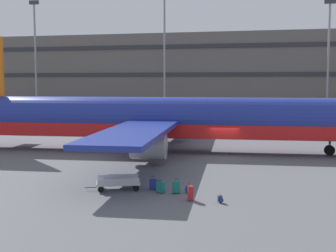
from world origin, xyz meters
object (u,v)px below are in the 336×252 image
at_px(backpack_red, 188,190).
at_px(baggage_cart, 118,183).
at_px(backpack_navy, 221,199).
at_px(suitcase_large, 153,184).
at_px(suitcase_purple, 176,187).
at_px(suitcase_scuffed, 161,187).
at_px(suitcase_small, 190,193).
at_px(airliner, 164,120).

xyz_separation_m(backpack_red, baggage_cart, (-4.27, -0.07, 0.20)).
distance_m(backpack_navy, baggage_cart, 6.59).
bearing_deg(suitcase_large, baggage_cart, -168.34).
distance_m(suitcase_purple, backpack_navy, 3.14).
height_order(suitcase_scuffed, suitcase_large, suitcase_large).
height_order(suitcase_small, suitcase_purple, suitcase_small).
bearing_deg(baggage_cart, backpack_navy, -14.01).
relative_size(airliner, baggage_cart, 13.29).
xyz_separation_m(suitcase_small, suitcase_scuffed, (-2.01, 1.28, -0.07)).
relative_size(suitcase_scuffed, suitcase_large, 0.90).
bearing_deg(suitcase_large, suitcase_small, -35.87).
relative_size(airliner, backpack_navy, 89.37).
height_order(backpack_navy, baggage_cart, baggage_cart).
xyz_separation_m(airliner, suitcase_purple, (4.57, -15.26, -2.56)).
distance_m(suitcase_large, backpack_red, 2.23).
bearing_deg(suitcase_small, suitcase_large, 144.13).
xyz_separation_m(suitcase_small, suitcase_purple, (-1.09, 1.34, -0.04)).
xyz_separation_m(suitcase_large, backpack_red, (2.19, -0.36, -0.14)).
bearing_deg(backpack_red, suitcase_scuffed, -170.52).
bearing_deg(suitcase_purple, baggage_cart, 177.93).
height_order(suitcase_large, suitcase_purple, suitcase_purple).
relative_size(suitcase_small, suitcase_large, 1.18).
height_order(airliner, suitcase_large, airliner).
bearing_deg(suitcase_purple, backpack_navy, -27.84).
distance_m(suitcase_large, baggage_cart, 2.12).
height_order(airliner, backpack_navy, airliner).
height_order(suitcase_small, backpack_navy, suitcase_small).
distance_m(suitcase_small, baggage_cart, 4.94).
height_order(suitcase_scuffed, baggage_cart, baggage_cart).
distance_m(suitcase_small, suitcase_purple, 1.73).
bearing_deg(suitcase_small, airliner, 108.84).
bearing_deg(suitcase_small, suitcase_purple, 129.11).
xyz_separation_m(airliner, backpack_navy, (7.34, -16.72, -2.74)).
relative_size(suitcase_small, backpack_red, 1.98).
height_order(suitcase_scuffed, backpack_navy, suitcase_scuffed).
bearing_deg(suitcase_scuffed, suitcase_purple, 3.85).
xyz_separation_m(suitcase_purple, backpack_navy, (2.77, -1.46, -0.18)).
distance_m(suitcase_large, suitcase_purple, 1.64).
bearing_deg(backpack_navy, suitcase_large, 154.86).
distance_m(suitcase_scuffed, backpack_navy, 3.95).
relative_size(suitcase_large, backpack_navy, 1.74).
bearing_deg(airliner, suitcase_large, -78.34).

